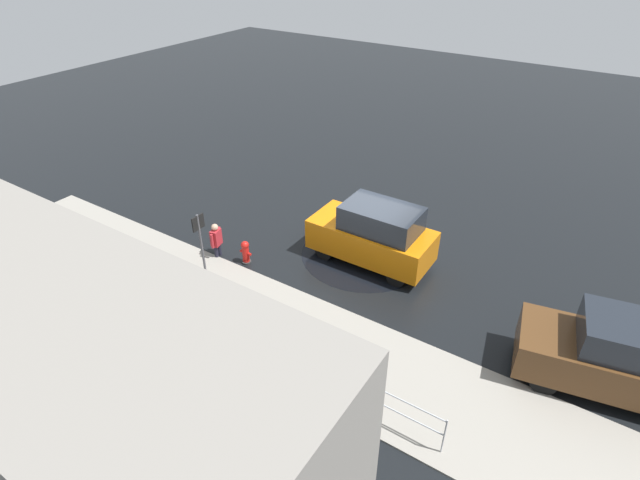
# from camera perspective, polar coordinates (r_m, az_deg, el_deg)

# --- Properties ---
(ground_plane) EXTENTS (60.00, 60.00, 0.00)m
(ground_plane) POSITION_cam_1_polar(r_m,az_deg,el_deg) (16.40, 5.28, -2.10)
(ground_plane) COLOR black
(kerb_strip) EXTENTS (24.00, 3.20, 0.04)m
(kerb_strip) POSITION_cam_1_polar(r_m,az_deg,el_deg) (13.61, -3.36, -10.56)
(kerb_strip) COLOR gray
(kerb_strip) RESTS_ON ground
(moving_hatchback) EXTENTS (3.91, 1.72, 2.06)m
(moving_hatchback) POSITION_cam_1_polar(r_m,az_deg,el_deg) (15.73, 6.16, 0.65)
(moving_hatchback) COLOR orange
(moving_hatchback) RESTS_ON ground
(parked_sedan) EXTENTS (4.55, 2.53, 1.98)m
(parked_sedan) POSITION_cam_1_polar(r_m,az_deg,el_deg) (13.49, 31.36, -11.40)
(parked_sedan) COLOR #513319
(parked_sedan) RESTS_ON ground
(fire_hydrant) EXTENTS (0.42, 0.31, 0.80)m
(fire_hydrant) POSITION_cam_1_polar(r_m,az_deg,el_deg) (16.09, -8.50, -1.39)
(fire_hydrant) COLOR red
(fire_hydrant) RESTS_ON ground
(pedestrian) EXTENTS (0.31, 0.56, 1.22)m
(pedestrian) POSITION_cam_1_polar(r_m,az_deg,el_deg) (16.41, -11.78, 0.16)
(pedestrian) COLOR #B2262D
(pedestrian) RESTS_ON ground
(metal_railing) EXTENTS (8.15, 0.04, 1.05)m
(metal_railing) POSITION_cam_1_polar(r_m,az_deg,el_deg) (12.16, -4.28, -12.45)
(metal_railing) COLOR #B7BABF
(metal_railing) RESTS_ON ground
(sign_post) EXTENTS (0.07, 0.44, 2.40)m
(sign_post) POSITION_cam_1_polar(r_m,az_deg,el_deg) (14.76, -13.48, 0.03)
(sign_post) COLOR #4C4C51
(sign_post) RESTS_ON ground
(puddle_patch) EXTENTS (4.18, 4.18, 0.01)m
(puddle_patch) POSITION_cam_1_polar(r_m,az_deg,el_deg) (16.62, 5.07, -1.55)
(puddle_patch) COLOR black
(puddle_patch) RESTS_ON ground
(building_block) EXTENTS (11.42, 2.40, 6.29)m
(building_block) POSITION_cam_1_polar(r_m,az_deg,el_deg) (9.41, -32.27, -14.98)
(building_block) COLOR gray
(building_block) RESTS_ON ground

